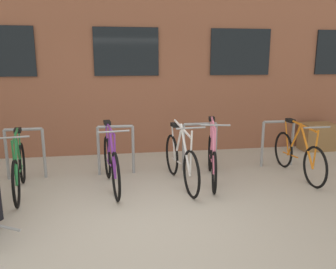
{
  "coord_description": "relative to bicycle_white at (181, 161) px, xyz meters",
  "views": [
    {
      "loc": [
        -0.27,
        -3.87,
        1.98
      ],
      "look_at": [
        0.6,
        1.6,
        0.75
      ],
      "focal_mm": 36.27,
      "sensor_mm": 36.0,
      "label": 1
    }
  ],
  "objects": [
    {
      "name": "planter_box",
      "position": [
        3.4,
        1.6,
        -0.09
      ],
      "size": [
        0.7,
        0.44,
        0.6
      ],
      "primitive_type": "cube",
      "color": "olive",
      "rests_on": "ground"
    },
    {
      "name": "bicycle_white",
      "position": [
        0.0,
        0.0,
        0.0
      ],
      "size": [
        0.44,
        1.77,
        1.05
      ],
      "color": "black",
      "rests_on": "ground"
    },
    {
      "name": "storefront_building",
      "position": [
        -0.75,
        5.16,
        3.01
      ],
      "size": [
        28.0,
        6.46,
        6.8
      ],
      "color": "brown",
      "rests_on": "ground"
    },
    {
      "name": "bike_rack",
      "position": [
        -1.02,
        0.65,
        0.15
      ],
      "size": [
        6.65,
        0.05,
        0.88
      ],
      "color": "gray",
      "rests_on": "ground"
    },
    {
      "name": "bicycle_pink",
      "position": [
        0.55,
        0.1,
        -0.01
      ],
      "size": [
        0.53,
        1.7,
        1.06
      ],
      "color": "black",
      "rests_on": "ground"
    },
    {
      "name": "bicycle_green",
      "position": [
        -2.47,
        0.01,
        -0.02
      ],
      "size": [
        0.45,
        1.65,
        0.99
      ],
      "color": "black",
      "rests_on": "ground"
    },
    {
      "name": "ground_plane",
      "position": [
        -0.75,
        -1.25,
        -0.39
      ],
      "size": [
        42.0,
        42.0,
        0.0
      ],
      "primitive_type": "plane",
      "color": "#B2ADA0"
    },
    {
      "name": "bicycle_orange",
      "position": [
        2.08,
        0.08,
        -0.02
      ],
      "size": [
        0.44,
        1.74,
        0.98
      ],
      "color": "black",
      "rests_on": "ground"
    },
    {
      "name": "bicycle_purple",
      "position": [
        -1.1,
        0.03,
        0.0
      ],
      "size": [
        0.44,
        1.73,
        1.03
      ],
      "color": "black",
      "rests_on": "ground"
    }
  ]
}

